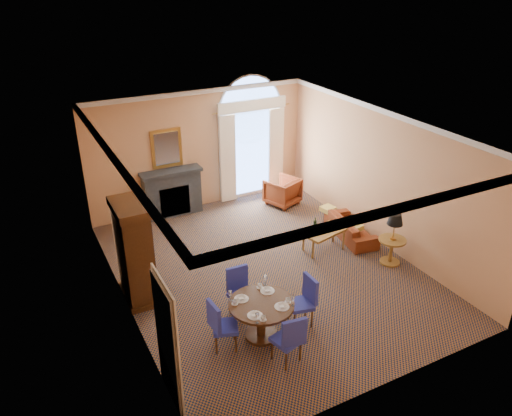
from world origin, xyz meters
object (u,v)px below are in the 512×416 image
dining_table (261,312)px  side_table (393,233)px  armoire (135,254)px  sofa (351,227)px  coffee_table (324,232)px  armchair (282,191)px

dining_table → side_table: size_ratio=0.98×
armoire → dining_table: bearing=-53.5°
sofa → coffee_table: coffee_table is taller
coffee_table → side_table: side_table is taller
armoire → armchair: armoire is taller
armchair → sofa: bearing=81.9°
sofa → armchair: 2.45m
armchair → dining_table: bearing=34.8°
sofa → armchair: size_ratio=2.03×
sofa → side_table: side_table is taller
dining_table → coffee_table: 3.36m
sofa → armchair: armchair is taller
dining_table → side_table: bearing=12.9°
dining_table → coffee_table: bearing=36.7°
dining_table → coffee_table: dining_table is taller
armoire → side_table: bearing=-14.0°
sofa → armoire: bearing=99.4°
armoire → sofa: 5.32m
sofa → side_table: bearing=-169.1°
armoire → dining_table: 2.75m
dining_table → sofa: (3.66, 2.23, -0.30)m
coffee_table → side_table: size_ratio=0.93×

